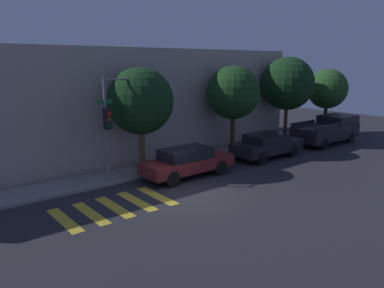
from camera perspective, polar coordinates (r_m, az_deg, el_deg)
ground_plane at (r=15.91m, az=-0.33°, el=-7.79°), size 60.00×60.00×0.00m
sidewalk at (r=19.18m, az=-8.22°, el=-4.16°), size 26.00×1.99×0.14m
building_row at (r=22.42m, az=-14.28°, el=5.94°), size 26.00×6.00×6.24m
crosswalk at (r=14.97m, az=-11.73°, el=-9.38°), size 4.38×2.60×0.00m
traffic_light_pole at (r=17.07m, az=-11.57°, el=4.79°), size 2.38×0.56×4.89m
sedan_near_corner at (r=18.14m, az=-0.76°, el=-2.69°), size 4.69×1.75×1.43m
sedan_middle at (r=22.18m, az=11.31°, el=-0.11°), size 4.53×1.85×1.45m
pickup_truck at (r=27.31m, az=19.97°, el=2.08°), size 5.32×2.12×1.86m
tree_near_corner at (r=18.49m, az=-7.86°, el=6.46°), size 3.27×3.27×5.27m
tree_midblock at (r=22.46m, az=6.33°, el=7.75°), size 3.16×3.16×5.30m
tree_far_end at (r=26.34m, az=14.36°, el=8.90°), size 3.56×3.56×5.86m
tree_behind_truck at (r=30.45m, az=19.92°, el=7.90°), size 3.01×3.01×5.02m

